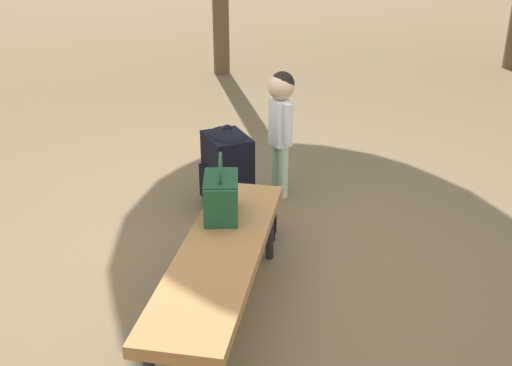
# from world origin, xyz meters

# --- Properties ---
(ground_plane) EXTENTS (40.00, 40.00, 0.00)m
(ground_plane) POSITION_xyz_m (0.00, 0.00, 0.00)
(ground_plane) COLOR brown
(ground_plane) RESTS_ON ground
(park_bench) EXTENTS (1.63, 0.53, 0.45)m
(park_bench) POSITION_xyz_m (-0.68, 0.08, 0.39)
(park_bench) COLOR #9E6B3D
(park_bench) RESTS_ON ground
(handbag) EXTENTS (0.34, 0.22, 0.37)m
(handbag) POSITION_xyz_m (-0.32, 0.13, 0.58)
(handbag) COLOR #1E4C2D
(handbag) RESTS_ON park_bench
(child_standing) EXTENTS (0.22, 0.19, 0.95)m
(child_standing) POSITION_xyz_m (0.95, -0.12, 0.63)
(child_standing) COLOR #B2D8B2
(child_standing) RESTS_ON ground
(backpack_large) EXTENTS (0.46, 0.42, 0.63)m
(backpack_large) POSITION_xyz_m (0.72, 0.24, 0.31)
(backpack_large) COLOR black
(backpack_large) RESTS_ON ground
(backpack_small) EXTENTS (0.26, 0.24, 0.36)m
(backpack_small) POSITION_xyz_m (0.29, -0.02, 0.18)
(backpack_small) COLOR black
(backpack_small) RESTS_ON ground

